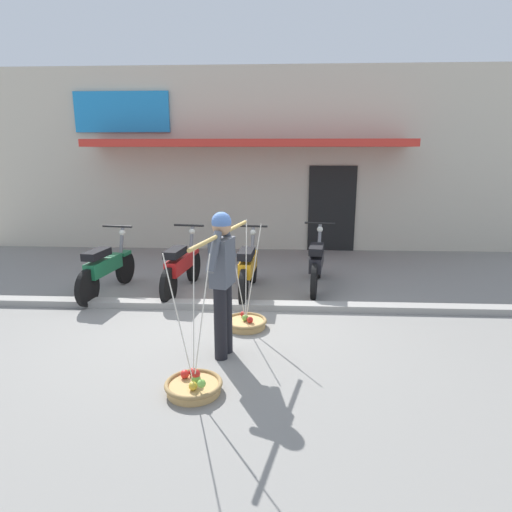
{
  "coord_description": "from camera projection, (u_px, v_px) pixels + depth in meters",
  "views": [
    {
      "loc": [
        0.83,
        -5.58,
        2.35
      ],
      "look_at": [
        0.5,
        0.6,
        0.85
      ],
      "focal_mm": 30.76,
      "sensor_mm": 36.0,
      "label": 1
    }
  ],
  "objects": [
    {
      "name": "ground_plane",
      "position": [
        217.0,
        326.0,
        6.01
      ],
      "size": [
        90.0,
        90.0,
        0.0
      ],
      "primitive_type": "plane",
      "color": "gray"
    },
    {
      "name": "sidewalk_curb",
      "position": [
        224.0,
        305.0,
        6.68
      ],
      "size": [
        20.0,
        0.24,
        0.1
      ],
      "primitive_type": "cube",
      "color": "gray",
      "rests_on": "ground"
    },
    {
      "name": "fruit_vendor",
      "position": [
        222.0,
        275.0,
        4.94
      ],
      "size": [
        0.43,
        1.68,
        1.7
      ],
      "color": "black",
      "rests_on": "ground"
    },
    {
      "name": "fruit_basket_left_side",
      "position": [
        246.0,
        322.0,
        5.95
      ],
      "size": [
        0.58,
        0.58,
        1.45
      ],
      "color": "tan",
      "rests_on": "ground"
    },
    {
      "name": "fruit_basket_right_side",
      "position": [
        194.0,
        385.0,
        4.35
      ],
      "size": [
        0.58,
        0.58,
        1.45
      ],
      "color": "tan",
      "rests_on": "ground"
    },
    {
      "name": "motorcycle_nearest_shop",
      "position": [
        106.0,
        268.0,
        7.23
      ],
      "size": [
        0.54,
        1.81,
        1.09
      ],
      "color": "black",
      "rests_on": "ground"
    },
    {
      "name": "motorcycle_second_in_row",
      "position": [
        181.0,
        266.0,
        7.33
      ],
      "size": [
        0.54,
        1.82,
        1.09
      ],
      "color": "black",
      "rests_on": "ground"
    },
    {
      "name": "motorcycle_third_in_row",
      "position": [
        248.0,
        268.0,
        7.25
      ],
      "size": [
        0.54,
        1.82,
        1.09
      ],
      "color": "black",
      "rests_on": "ground"
    },
    {
      "name": "motorcycle_end_of_row",
      "position": [
        317.0,
        263.0,
        7.57
      ],
      "size": [
        0.54,
        1.81,
        1.09
      ],
      "color": "black",
      "rests_on": "ground"
    },
    {
      "name": "storefront_building",
      "position": [
        255.0,
        159.0,
        12.6
      ],
      "size": [
        13.0,
        6.0,
        4.2
      ],
      "color": "beige",
      "rests_on": "ground"
    }
  ]
}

